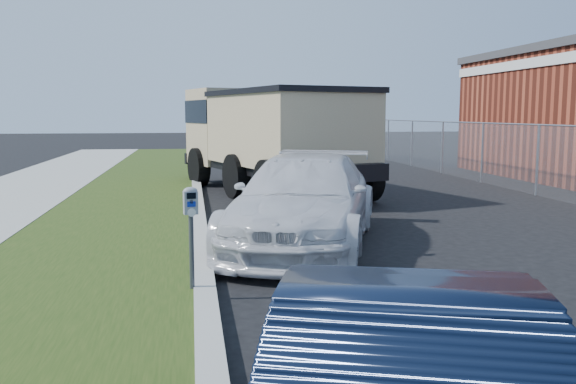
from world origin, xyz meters
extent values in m
plane|color=black|center=(0.00, 0.00, 0.00)|extent=(120.00, 120.00, 0.00)
cube|color=gray|center=(-2.60, 2.00, 0.07)|extent=(0.25, 50.00, 0.15)
cube|color=#1F380F|center=(-4.20, 2.00, 0.07)|extent=(3.00, 50.00, 0.13)
plane|color=slate|center=(6.00, 7.00, 0.90)|extent=(0.00, 30.00, 30.00)
cylinder|color=gray|center=(6.00, 7.00, 1.80)|extent=(0.04, 30.00, 0.04)
cylinder|color=gray|center=(6.00, 7.00, 0.90)|extent=(0.06, 0.06, 1.80)
cylinder|color=gray|center=(6.00, 10.00, 0.90)|extent=(0.06, 0.06, 1.80)
cylinder|color=gray|center=(6.00, 13.00, 0.90)|extent=(0.06, 0.06, 1.80)
cylinder|color=gray|center=(6.00, 16.00, 0.90)|extent=(0.06, 0.06, 1.80)
cylinder|color=gray|center=(6.00, 19.00, 0.90)|extent=(0.06, 0.06, 1.80)
cylinder|color=gray|center=(6.00, 22.00, 0.90)|extent=(0.06, 0.06, 1.80)
cube|color=silver|center=(7.48, 8.00, 3.60)|extent=(0.06, 14.00, 0.30)
cylinder|color=#3F4247|center=(-2.74, -0.55, 0.54)|extent=(0.06, 0.06, 0.85)
cube|color=slate|center=(-2.74, -0.55, 1.11)|extent=(0.17, 0.13, 0.26)
ellipsoid|color=slate|center=(-2.74, -0.55, 1.23)|extent=(0.18, 0.13, 0.10)
cube|color=black|center=(-2.73, -0.61, 1.19)|extent=(0.10, 0.03, 0.07)
cube|color=#0D2496|center=(-2.73, -0.60, 1.10)|extent=(0.09, 0.02, 0.06)
cylinder|color=silver|center=(-2.73, -0.60, 1.00)|extent=(0.09, 0.02, 0.09)
cube|color=#3F4247|center=(-2.73, -0.60, 1.12)|extent=(0.03, 0.01, 0.04)
imported|color=silver|center=(-0.95, 2.12, 0.72)|extent=(3.55, 5.32, 1.43)
cube|color=black|center=(-0.59, 8.60, 0.79)|extent=(4.40, 7.41, 0.38)
cube|color=tan|center=(-1.35, 11.00, 1.70)|extent=(3.05, 2.65, 2.19)
cube|color=black|center=(-1.35, 11.00, 2.14)|extent=(3.08, 2.68, 0.66)
cube|color=tan|center=(-0.33, 7.76, 1.70)|extent=(3.88, 5.18, 1.75)
cube|color=black|center=(-0.33, 7.76, 2.61)|extent=(4.02, 5.31, 0.13)
cube|color=black|center=(-1.66, 11.99, 0.71)|extent=(2.56, 0.94, 0.33)
cylinder|color=black|center=(-2.52, 10.52, 0.55)|extent=(0.66, 1.15, 1.10)
cylinder|color=black|center=(-0.11, 11.27, 0.55)|extent=(0.66, 1.15, 1.10)
cylinder|color=black|center=(-1.63, 7.70, 0.55)|extent=(0.66, 1.15, 1.10)
cylinder|color=black|center=(0.77, 8.45, 0.55)|extent=(0.66, 1.15, 1.10)
cylinder|color=black|center=(-1.04, 5.82, 0.55)|extent=(0.66, 1.15, 1.10)
cylinder|color=black|center=(1.36, 6.57, 0.55)|extent=(0.66, 1.15, 1.10)
camera|label=1|loc=(-2.72, -7.31, 2.09)|focal=38.00mm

